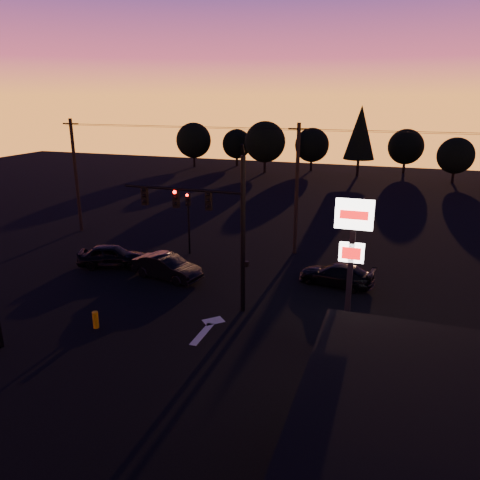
# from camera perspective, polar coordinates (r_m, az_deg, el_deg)

# --- Properties ---
(ground) EXTENTS (120.00, 120.00, 0.00)m
(ground) POSITION_cam_1_polar(r_m,az_deg,el_deg) (21.83, -6.92, -12.30)
(ground) COLOR black
(ground) RESTS_ON ground
(lane_arrow) EXTENTS (1.20, 3.10, 0.01)m
(lane_arrow) POSITION_cam_1_polar(r_m,az_deg,el_deg) (22.97, -3.95, -10.60)
(lane_arrow) COLOR beige
(lane_arrow) RESTS_ON ground
(traffic_signal_mast) EXTENTS (6.79, 0.52, 8.58)m
(traffic_signal_mast) POSITION_cam_1_polar(r_m,az_deg,el_deg) (23.42, -3.35, 2.93)
(traffic_signal_mast) COLOR black
(traffic_signal_mast) RESTS_ON ground
(secondary_signal) EXTENTS (0.30, 0.31, 4.35)m
(secondary_signal) POSITION_cam_1_polar(r_m,az_deg,el_deg) (32.50, -6.32, 3.15)
(secondary_signal) COLOR black
(secondary_signal) RESTS_ON ground
(pylon_sign) EXTENTS (1.50, 0.28, 6.80)m
(pylon_sign) POSITION_cam_1_polar(r_m,az_deg,el_deg) (19.44, 13.50, -0.62)
(pylon_sign) COLOR black
(pylon_sign) RESTS_ON ground
(utility_pole_0) EXTENTS (1.40, 0.26, 9.00)m
(utility_pole_0) POSITION_cam_1_polar(r_m,az_deg,el_deg) (40.00, -19.37, 7.47)
(utility_pole_0) COLOR black
(utility_pole_0) RESTS_ON ground
(utility_pole_1) EXTENTS (1.40, 0.26, 9.00)m
(utility_pole_1) POSITION_cam_1_polar(r_m,az_deg,el_deg) (32.26, 6.93, 6.18)
(utility_pole_1) COLOR black
(utility_pole_1) RESTS_ON ground
(power_wires) EXTENTS (36.00, 1.22, 0.07)m
(power_wires) POSITION_cam_1_polar(r_m,az_deg,el_deg) (31.75, 7.19, 13.23)
(power_wires) COLOR black
(power_wires) RESTS_ON ground
(bollard) EXTENTS (0.28, 0.28, 0.83)m
(bollard) POSITION_cam_1_polar(r_m,az_deg,el_deg) (23.76, -17.19, -9.28)
(bollard) COLOR #D58F06
(bollard) RESTS_ON ground
(tree_0) EXTENTS (5.36, 5.36, 6.74)m
(tree_0) POSITION_cam_1_polar(r_m,az_deg,el_deg) (73.92, -5.67, 11.99)
(tree_0) COLOR black
(tree_0) RESTS_ON ground
(tree_1) EXTENTS (4.54, 4.54, 5.71)m
(tree_1) POSITION_cam_1_polar(r_m,az_deg,el_deg) (74.52, -0.39, 11.63)
(tree_1) COLOR black
(tree_1) RESTS_ON ground
(tree_2) EXTENTS (5.77, 5.78, 7.26)m
(tree_2) POSITION_cam_1_polar(r_m,az_deg,el_deg) (67.88, 3.07, 11.86)
(tree_2) COLOR black
(tree_2) RESTS_ON ground
(tree_3) EXTENTS (4.95, 4.95, 6.22)m
(tree_3) POSITION_cam_1_polar(r_m,az_deg,el_deg) (70.47, 8.77, 11.37)
(tree_3) COLOR black
(tree_3) RESTS_ON ground
(tree_4) EXTENTS (4.18, 4.18, 9.50)m
(tree_4) POSITION_cam_1_polar(r_m,az_deg,el_deg) (66.39, 14.46, 12.58)
(tree_4) COLOR black
(tree_4) RESTS_ON ground
(tree_5) EXTENTS (4.95, 4.95, 6.22)m
(tree_5) POSITION_cam_1_polar(r_m,az_deg,el_deg) (71.33, 19.57, 10.67)
(tree_5) COLOR black
(tree_5) RESTS_ON ground
(tree_6) EXTENTS (4.54, 4.54, 5.71)m
(tree_6) POSITION_cam_1_polar(r_m,az_deg,el_deg) (65.71, 24.80, 9.32)
(tree_6) COLOR black
(tree_6) RESTS_ON ground
(car_left) EXTENTS (4.67, 3.03, 1.48)m
(car_left) POSITION_cam_1_polar(r_m,az_deg,el_deg) (31.49, -15.32, -1.87)
(car_left) COLOR black
(car_left) RESTS_ON ground
(car_mid) EXTENTS (4.67, 2.45, 1.46)m
(car_mid) POSITION_cam_1_polar(r_m,az_deg,el_deg) (28.80, -8.90, -3.26)
(car_mid) COLOR black
(car_mid) RESTS_ON ground
(car_right) EXTENTS (4.63, 2.52, 1.27)m
(car_right) POSITION_cam_1_polar(r_m,az_deg,el_deg) (28.10, 11.64, -4.15)
(car_right) COLOR black
(car_right) RESTS_ON ground
(suv_parked) EXTENTS (2.86, 4.80, 1.25)m
(suv_parked) POSITION_cam_1_polar(r_m,az_deg,el_deg) (17.35, 12.90, -18.82)
(suv_parked) COLOR black
(suv_parked) RESTS_ON ground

